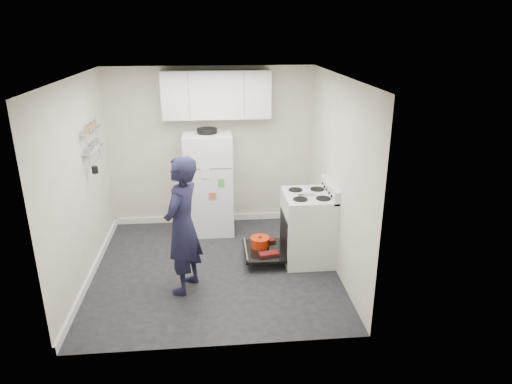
{
  "coord_description": "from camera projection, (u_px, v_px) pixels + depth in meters",
  "views": [
    {
      "loc": [
        0.04,
        -5.43,
        3.06
      ],
      "look_at": [
        0.56,
        0.04,
        1.05
      ],
      "focal_mm": 32.0,
      "sensor_mm": 36.0,
      "label": 1
    }
  ],
  "objects": [
    {
      "name": "refrigerator",
      "position": [
        209.0,
        183.0,
        7.01
      ],
      "size": [
        0.72,
        0.74,
        1.63
      ],
      "color": "silver",
      "rests_on": "ground"
    },
    {
      "name": "upper_cabinets",
      "position": [
        216.0,
        94.0,
        6.75
      ],
      "size": [
        1.6,
        0.33,
        0.7
      ],
      "primitive_type": "cube",
      "color": "silver",
      "rests_on": "room"
    },
    {
      "name": "room",
      "position": [
        210.0,
        182.0,
        5.73
      ],
      "size": [
        3.21,
        3.21,
        2.51
      ],
      "color": "black",
      "rests_on": "ground"
    },
    {
      "name": "open_oven_door",
      "position": [
        262.0,
        247.0,
        6.29
      ],
      "size": [
        0.55,
        0.7,
        0.21
      ],
      "color": "black",
      "rests_on": "ground"
    },
    {
      "name": "person",
      "position": [
        182.0,
        226.0,
        5.36
      ],
      "size": [
        0.61,
        0.72,
        1.69
      ],
      "primitive_type": "imported",
      "rotation": [
        0.0,
        0.0,
        -1.96
      ],
      "color": "black",
      "rests_on": "ground"
    },
    {
      "name": "electric_range",
      "position": [
        307.0,
        228.0,
        6.21
      ],
      "size": [
        0.66,
        0.76,
        1.1
      ],
      "color": "silver",
      "rests_on": "ground"
    },
    {
      "name": "wall_shelf_rack",
      "position": [
        92.0,
        140.0,
        5.87
      ],
      "size": [
        0.14,
        0.6,
        0.61
      ],
      "color": "#B2B2B7",
      "rests_on": "room"
    }
  ]
}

